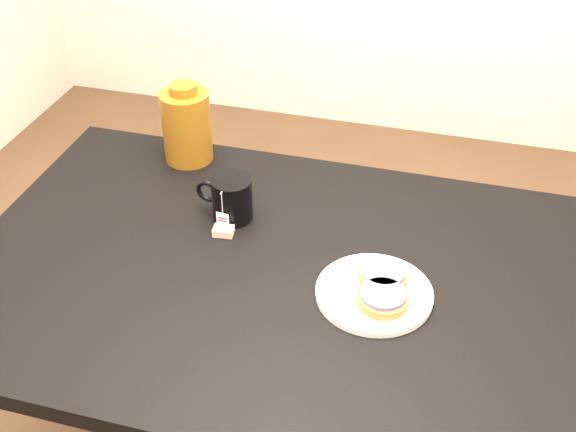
{
  "coord_description": "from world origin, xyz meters",
  "views": [
    {
      "loc": [
        0.3,
        -1.11,
        1.75
      ],
      "look_at": [
        -0.03,
        0.11,
        0.81
      ],
      "focal_mm": 45.0,
      "sensor_mm": 36.0,
      "label": 1
    }
  ],
  "objects": [
    {
      "name": "table",
      "position": [
        0.0,
        0.0,
        0.67
      ],
      "size": [
        1.4,
        0.9,
        0.75
      ],
      "color": "black",
      "rests_on": "ground_plane"
    },
    {
      "name": "bagel_back",
      "position": [
        0.2,
        0.01,
        0.78
      ],
      "size": [
        0.13,
        0.13,
        0.03
      ],
      "color": "brown",
      "rests_on": "plate"
    },
    {
      "name": "mug",
      "position": [
        -0.18,
        0.15,
        0.8
      ],
      "size": [
        0.14,
        0.1,
        0.1
      ],
      "rotation": [
        0.0,
        0.0,
        -0.11
      ],
      "color": "black",
      "rests_on": "table"
    },
    {
      "name": "plate",
      "position": [
        0.19,
        -0.02,
        0.76
      ],
      "size": [
        0.24,
        0.24,
        0.02
      ],
      "color": "white",
      "rests_on": "table"
    },
    {
      "name": "bagel_package",
      "position": [
        -0.37,
        0.37,
        0.85
      ],
      "size": [
        0.16,
        0.16,
        0.21
      ],
      "rotation": [
        0.0,
        0.0,
        0.38
      ],
      "color": "#572F0B",
      "rests_on": "table"
    },
    {
      "name": "bagel_front",
      "position": [
        0.21,
        -0.05,
        0.78
      ],
      "size": [
        0.13,
        0.13,
        0.03
      ],
      "color": "brown",
      "rests_on": "plate"
    },
    {
      "name": "teabag_pouch",
      "position": [
        -0.17,
        0.09,
        0.76
      ],
      "size": [
        0.05,
        0.04,
        0.02
      ],
      "primitive_type": "cube",
      "rotation": [
        0.0,
        0.0,
        0.11
      ],
      "color": "#C6B793",
      "rests_on": "table"
    }
  ]
}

